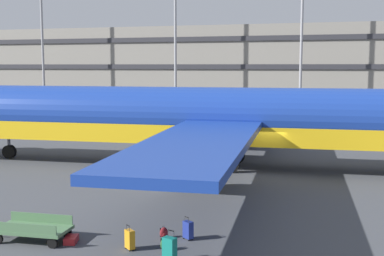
# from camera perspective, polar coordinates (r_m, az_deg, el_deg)

# --- Properties ---
(ground_plane) EXTENTS (600.00, 600.00, 0.00)m
(ground_plane) POSITION_cam_1_polar(r_m,az_deg,el_deg) (29.91, 8.06, -5.10)
(ground_plane) COLOR #424449
(terminal_structure) EXTENTS (141.57, 16.21, 12.12)m
(terminal_structure) POSITION_cam_1_polar(r_m,az_deg,el_deg) (81.61, 13.62, 6.66)
(terminal_structure) COLOR gray
(terminal_structure) RESTS_ON ground_plane
(airliner) EXTENTS (42.29, 34.37, 10.24)m
(airliner) POSITION_cam_1_polar(r_m,az_deg,el_deg) (31.25, 2.94, 0.97)
(airliner) COLOR navy
(airliner) RESTS_ON ground_plane
(light_mast_far_left) EXTENTS (1.80, 0.50, 26.58)m
(light_mast_far_left) POSITION_cam_1_polar(r_m,az_deg,el_deg) (81.42, -16.45, 12.91)
(light_mast_far_left) COLOR gray
(light_mast_far_left) RESTS_ON ground_plane
(light_mast_left) EXTENTS (1.80, 0.50, 26.18)m
(light_mast_left) POSITION_cam_1_polar(r_m,az_deg,el_deg) (72.35, -1.88, 13.81)
(light_mast_left) COLOR gray
(light_mast_left) RESTS_ON ground_plane
(light_mast_center_left) EXTENTS (1.80, 0.50, 25.62)m
(light_mast_center_left) POSITION_cam_1_polar(r_m,az_deg,el_deg) (68.91, 12.20, 13.76)
(light_mast_center_left) COLOR gray
(light_mast_center_left) RESTS_ON ground_plane
(suitcase_teal) EXTENTS (0.48, 0.39, 1.01)m
(suitcase_teal) POSITION_cam_1_polar(r_m,az_deg,el_deg) (16.75, -2.51, -13.28)
(suitcase_teal) COLOR #147266
(suitcase_teal) RESTS_ON ground_plane
(suitcase_large) EXTENTS (0.43, 0.40, 0.85)m
(suitcase_large) POSITION_cam_1_polar(r_m,az_deg,el_deg) (18.73, -0.44, -11.26)
(suitcase_large) COLOR navy
(suitcase_large) RESTS_ON ground_plane
(suitcase_navy) EXTENTS (0.57, 0.75, 0.23)m
(suitcase_navy) POSITION_cam_1_polar(r_m,az_deg,el_deg) (18.96, -13.31, -12.00)
(suitcase_navy) COLOR #B21E23
(suitcase_navy) RESTS_ON ground_plane
(suitcase_black) EXTENTS (0.42, 0.40, 0.87)m
(suitcase_black) POSITION_cam_1_polar(r_m,az_deg,el_deg) (17.88, -6.94, -12.19)
(suitcase_black) COLOR orange
(suitcase_black) RESTS_ON ground_plane
(backpack_purple) EXTENTS (0.36, 0.37, 0.45)m
(backpack_purple) POSITION_cam_1_polar(r_m,az_deg,el_deg) (18.93, -3.14, -11.60)
(backpack_purple) COLOR maroon
(backpack_purple) RESTS_ON ground_plane
(backpack_laid_flat) EXTENTS (0.42, 0.44, 0.49)m
(backpack_laid_flat) POSITION_cam_1_polar(r_m,az_deg,el_deg) (17.76, -2.97, -12.81)
(backpack_laid_flat) COLOR #264C26
(backpack_laid_flat) RESTS_ON ground_plane
(baggage_cart) EXTENTS (3.34, 1.47, 0.82)m
(baggage_cart) POSITION_cam_1_polar(r_m,az_deg,el_deg) (19.43, -17.32, -10.70)
(baggage_cart) COLOR #4C724C
(baggage_cart) RESTS_ON ground_plane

